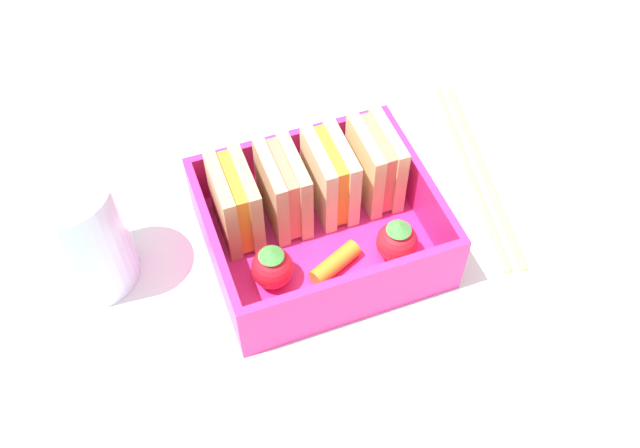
{
  "coord_description": "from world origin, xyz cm",
  "views": [
    {
      "loc": [
        -11.26,
        -30.33,
        44.98
      ],
      "look_at": [
        0.0,
        0.0,
        2.7
      ],
      "focal_mm": 40.0,
      "sensor_mm": 36.0,
      "label": 1
    }
  ],
  "objects_px": {
    "sandwich_center": "(330,176)",
    "strawberry_far_left": "(397,241)",
    "sandwich_left": "(235,203)",
    "drinking_glass": "(79,235)",
    "strawberry_left": "(272,267)",
    "chopstick_pair": "(477,170)",
    "sandwich_center_right": "(375,163)",
    "sandwich_center_left": "(283,189)",
    "carrot_stick_far_left": "(335,263)"
  },
  "relations": [
    {
      "from": "sandwich_center_right",
      "to": "strawberry_far_left",
      "type": "relative_size",
      "value": 1.7
    },
    {
      "from": "sandwich_center",
      "to": "sandwich_center_right",
      "type": "distance_m",
      "value": 0.04
    },
    {
      "from": "chopstick_pair",
      "to": "sandwich_left",
      "type": "bearing_deg",
      "value": 178.97
    },
    {
      "from": "sandwich_center",
      "to": "sandwich_center_right",
      "type": "relative_size",
      "value": 1.0
    },
    {
      "from": "sandwich_center_left",
      "to": "sandwich_center",
      "type": "xyz_separation_m",
      "value": [
        0.04,
        0.0,
        0.0
      ]
    },
    {
      "from": "sandwich_center_right",
      "to": "carrot_stick_far_left",
      "type": "distance_m",
      "value": 0.09
    },
    {
      "from": "sandwich_left",
      "to": "sandwich_center",
      "type": "distance_m",
      "value": 0.07
    },
    {
      "from": "strawberry_left",
      "to": "strawberry_far_left",
      "type": "xyz_separation_m",
      "value": [
        0.09,
        -0.01,
        0.0
      ]
    },
    {
      "from": "chopstick_pair",
      "to": "sandwich_center",
      "type": "bearing_deg",
      "value": 178.38
    },
    {
      "from": "strawberry_left",
      "to": "chopstick_pair",
      "type": "xyz_separation_m",
      "value": [
        0.2,
        0.05,
        -0.03
      ]
    },
    {
      "from": "sandwich_left",
      "to": "strawberry_far_left",
      "type": "relative_size",
      "value": 1.7
    },
    {
      "from": "strawberry_far_left",
      "to": "chopstick_pair",
      "type": "bearing_deg",
      "value": 30.47
    },
    {
      "from": "sandwich_center_right",
      "to": "strawberry_left",
      "type": "height_order",
      "value": "sandwich_center_right"
    },
    {
      "from": "strawberry_far_left",
      "to": "sandwich_center",
      "type": "bearing_deg",
      "value": 113.68
    },
    {
      "from": "sandwich_left",
      "to": "strawberry_far_left",
      "type": "bearing_deg",
      "value": -32.05
    },
    {
      "from": "sandwich_center",
      "to": "strawberry_far_left",
      "type": "xyz_separation_m",
      "value": [
        0.03,
        -0.06,
        -0.01
      ]
    },
    {
      "from": "strawberry_far_left",
      "to": "drinking_glass",
      "type": "relative_size",
      "value": 0.38
    },
    {
      "from": "sandwich_center_right",
      "to": "carrot_stick_far_left",
      "type": "xyz_separation_m",
      "value": [
        -0.06,
        -0.06,
        -0.02
      ]
    },
    {
      "from": "sandwich_center",
      "to": "chopstick_pair",
      "type": "distance_m",
      "value": 0.14
    },
    {
      "from": "chopstick_pair",
      "to": "strawberry_far_left",
      "type": "bearing_deg",
      "value": -149.53
    },
    {
      "from": "chopstick_pair",
      "to": "drinking_glass",
      "type": "bearing_deg",
      "value": 178.27
    },
    {
      "from": "sandwich_center_right",
      "to": "chopstick_pair",
      "type": "xyz_separation_m",
      "value": [
        0.09,
        -0.0,
        -0.04
      ]
    },
    {
      "from": "sandwich_center",
      "to": "carrot_stick_far_left",
      "type": "distance_m",
      "value": 0.07
    },
    {
      "from": "sandwich_left",
      "to": "strawberry_left",
      "type": "distance_m",
      "value": 0.06
    },
    {
      "from": "sandwich_center",
      "to": "carrot_stick_far_left",
      "type": "height_order",
      "value": "sandwich_center"
    },
    {
      "from": "sandwich_center_left",
      "to": "strawberry_left",
      "type": "relative_size",
      "value": 1.71
    },
    {
      "from": "sandwich_center",
      "to": "strawberry_left",
      "type": "bearing_deg",
      "value": -139.98
    },
    {
      "from": "sandwich_left",
      "to": "sandwich_center",
      "type": "xyz_separation_m",
      "value": [
        0.07,
        0.0,
        0.0
      ]
    },
    {
      "from": "sandwich_center_right",
      "to": "sandwich_center",
      "type": "bearing_deg",
      "value": 180.0
    },
    {
      "from": "sandwich_center_left",
      "to": "drinking_glass",
      "type": "relative_size",
      "value": 0.64
    },
    {
      "from": "sandwich_left",
      "to": "drinking_glass",
      "type": "distance_m",
      "value": 0.11
    },
    {
      "from": "sandwich_center_left",
      "to": "strawberry_far_left",
      "type": "distance_m",
      "value": 0.09
    },
    {
      "from": "sandwich_center_left",
      "to": "sandwich_center_right",
      "type": "distance_m",
      "value": 0.07
    },
    {
      "from": "strawberry_left",
      "to": "strawberry_far_left",
      "type": "height_order",
      "value": "same"
    },
    {
      "from": "strawberry_left",
      "to": "carrot_stick_far_left",
      "type": "bearing_deg",
      "value": -7.68
    },
    {
      "from": "strawberry_left",
      "to": "sandwich_center_right",
      "type": "bearing_deg",
      "value": 28.0
    },
    {
      "from": "sandwich_center_right",
      "to": "chopstick_pair",
      "type": "relative_size",
      "value": 0.31
    },
    {
      "from": "strawberry_left",
      "to": "carrot_stick_far_left",
      "type": "xyz_separation_m",
      "value": [
        0.05,
        -0.01,
        -0.01
      ]
    },
    {
      "from": "carrot_stick_far_left",
      "to": "sandwich_center_left",
      "type": "bearing_deg",
      "value": 107.07
    },
    {
      "from": "strawberry_left",
      "to": "drinking_glass",
      "type": "xyz_separation_m",
      "value": [
        -0.12,
        0.06,
        0.02
      ]
    },
    {
      "from": "strawberry_left",
      "to": "drinking_glass",
      "type": "relative_size",
      "value": 0.38
    },
    {
      "from": "sandwich_left",
      "to": "carrot_stick_far_left",
      "type": "relative_size",
      "value": 1.52
    },
    {
      "from": "sandwich_center_left",
      "to": "sandwich_center",
      "type": "bearing_deg",
      "value": 0.0
    },
    {
      "from": "chopstick_pair",
      "to": "sandwich_center_left",
      "type": "bearing_deg",
      "value": 178.74
    },
    {
      "from": "carrot_stick_far_left",
      "to": "drinking_glass",
      "type": "xyz_separation_m",
      "value": [
        -0.17,
        0.07,
        0.03
      ]
    },
    {
      "from": "sandwich_center_left",
      "to": "strawberry_left",
      "type": "bearing_deg",
      "value": -116.62
    },
    {
      "from": "sandwich_left",
      "to": "sandwich_center_left",
      "type": "relative_size",
      "value": 1.0
    },
    {
      "from": "drinking_glass",
      "to": "sandwich_center_left",
      "type": "bearing_deg",
      "value": -2.26
    },
    {
      "from": "sandwich_center",
      "to": "strawberry_left",
      "type": "xyz_separation_m",
      "value": [
        -0.06,
        -0.05,
        -0.01
      ]
    },
    {
      "from": "chopstick_pair",
      "to": "sandwich_center_right",
      "type": "bearing_deg",
      "value": 177.74
    }
  ]
}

